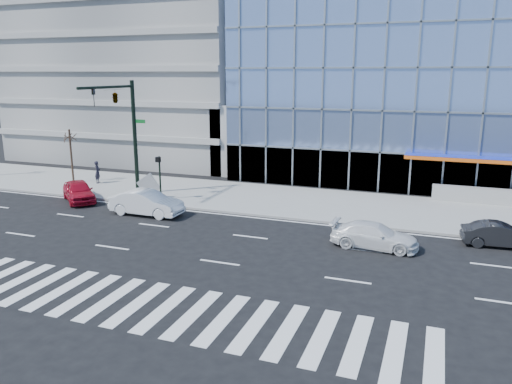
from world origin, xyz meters
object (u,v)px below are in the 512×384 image
traffic_signal (121,111)px  street_tree_near (70,137)px  white_suv (374,236)px  white_sedan (147,203)px  pedestrian (98,172)px  ped_signal_post (159,171)px  tilted_panel (149,185)px  red_sedan (79,191)px  dark_sedan (500,235)px

traffic_signal → street_tree_near: 7.96m
white_suv → white_sedan: (-14.09, 1.20, 0.13)m
street_tree_near → pedestrian: size_ratio=2.42×
ped_signal_post → pedestrian: 8.03m
tilted_panel → red_sedan: bearing=-163.6°
red_sedan → traffic_signal: bearing=-21.5°
traffic_signal → white_suv: (17.49, -3.97, -5.53)m
ped_signal_post → tilted_panel: 1.44m
dark_sedan → white_sedan: bearing=87.6°
white_suv → red_sedan: (-20.32, 2.49, 0.09)m
white_sedan → pedestrian: pedestrian is taller
ped_signal_post → tilted_panel: bearing=176.5°
white_suv → red_sedan: bearing=85.5°
ped_signal_post → white_suv: ped_signal_post is taller
traffic_signal → dark_sedan: 24.19m
red_sedan → pedestrian: size_ratio=2.43×
pedestrian → tilted_panel: tilted_panel is taller
traffic_signal → ped_signal_post: traffic_signal is taller
street_tree_near → tilted_panel: bearing=-16.3°
street_tree_near → white_suv: 25.64m
white_suv → dark_sedan: 6.46m
street_tree_near → dark_sedan: (30.50, -4.50, -3.16)m
ped_signal_post → street_tree_near: size_ratio=0.71×
dark_sedan → tilted_panel: size_ratio=2.87×
street_tree_near → white_sedan: street_tree_near is taller
white_suv → ped_signal_post: bearing=76.3°
ped_signal_post → white_sedan: ped_signal_post is taller
white_sedan → red_sedan: 6.36m
ped_signal_post → red_sedan: ped_signal_post is taller
traffic_signal → pedestrian: traffic_signal is taller
dark_sedan → red_sedan: size_ratio=0.88×
traffic_signal → white_sedan: (3.41, -2.77, -5.39)m
white_sedan → tilted_panel: bearing=30.6°
white_suv → tilted_panel: size_ratio=3.37×
street_tree_near → white_suv: (24.50, -6.90, -3.14)m
traffic_signal → ped_signal_post: 4.75m
white_suv → street_tree_near: bearing=76.8°
traffic_signal → ped_signal_post: (2.50, 0.37, -4.02)m
red_sedan → white_sedan: bearing=-60.8°
dark_sedan → pedestrian: 28.81m
street_tree_near → tilted_panel: 9.32m
street_tree_near → dark_sedan: size_ratio=1.13×
white_sedan → dark_sedan: 20.12m
white_sedan → dark_sedan: size_ratio=1.25×
street_tree_near → red_sedan: street_tree_near is taller
pedestrian → white_suv: bearing=-127.1°
traffic_signal → white_suv: 18.77m
pedestrian → white_sedan: bearing=-145.3°
white_sedan → street_tree_near: bearing=61.9°
street_tree_near → white_suv: size_ratio=0.97×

